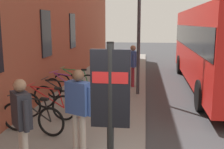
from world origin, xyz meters
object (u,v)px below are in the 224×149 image
object	(u,v)px
bicycle_mid_rack	(60,97)
street_lamp	(139,3)
transit_info_sign	(110,99)
pedestrian_by_facade	(22,116)
bicycle_under_window	(75,82)
bicycle_far_end	(32,118)
bicycle_by_door	(66,89)
bicycle_end_of_row	(47,105)
city_bus	(218,43)
pedestrian_crossing_street	(133,62)
pedestrian_near_bus	(79,103)

from	to	relation	value
bicycle_mid_rack	street_lamp	bearing A→B (deg)	-47.38
transit_info_sign	pedestrian_by_facade	distance (m)	1.91
bicycle_under_window	pedestrian_by_facade	distance (m)	5.74
bicycle_far_end	transit_info_sign	world-z (taller)	transit_info_sign
bicycle_by_door	pedestrian_by_facade	size ratio (longest dim) A/B	1.00
bicycle_end_of_row	city_bus	xyz separation A→B (m)	(4.97, -5.74, 1.41)
transit_info_sign	street_lamp	bearing A→B (deg)	-1.96
city_bus	pedestrian_crossing_street	world-z (taller)	city_bus
bicycle_under_window	pedestrian_near_bus	distance (m)	5.16
bicycle_under_window	bicycle_end_of_row	bearing A→B (deg)	179.56
bicycle_by_door	street_lamp	distance (m)	4.02
pedestrian_near_bus	city_bus	bearing A→B (deg)	-32.29
pedestrian_crossing_street	street_lamp	size ratio (longest dim) A/B	0.30
bicycle_by_door	pedestrian_crossing_street	bearing A→B (deg)	-43.82
bicycle_mid_rack	city_bus	size ratio (longest dim) A/B	0.17
bicycle_far_end	city_bus	bearing A→B (deg)	-43.61
transit_info_sign	bicycle_by_door	bearing A→B (deg)	22.76
bicycle_by_door	pedestrian_near_bus	bearing A→B (deg)	-159.84
bicycle_far_end	pedestrian_by_facade	distance (m)	1.83
transit_info_sign	street_lamp	size ratio (longest dim) A/B	0.42
bicycle_far_end	bicycle_end_of_row	xyz separation A→B (m)	(1.04, 0.02, 0.00)
bicycle_mid_rack	bicycle_under_window	bearing A→B (deg)	1.98
bicycle_far_end	pedestrian_by_facade	world-z (taller)	pedestrian_by_facade
city_bus	bicycle_end_of_row	bearing A→B (deg)	130.90
bicycle_mid_rack	city_bus	distance (m)	7.09
bicycle_end_of_row	pedestrian_crossing_street	distance (m)	4.88
pedestrian_crossing_street	pedestrian_by_facade	distance (m)	7.17
bicycle_under_window	pedestrian_crossing_street	size ratio (longest dim) A/B	1.02
bicycle_far_end	bicycle_mid_rack	distance (m)	1.97
bicycle_under_window	pedestrian_by_facade	bearing A→B (deg)	-174.78
bicycle_mid_rack	street_lamp	xyz separation A→B (m)	(2.16, -2.34, 2.97)
city_bus	pedestrian_near_bus	bearing A→B (deg)	147.71
bicycle_end_of_row	bicycle_mid_rack	size ratio (longest dim) A/B	1.00
bicycle_by_door	pedestrian_near_bus	world-z (taller)	pedestrian_near_bus
bicycle_mid_rack	pedestrian_near_bus	xyz separation A→B (m)	(-2.84, -1.30, 0.68)
transit_info_sign	pedestrian_crossing_street	world-z (taller)	transit_info_sign
pedestrian_crossing_street	bicycle_by_door	bearing A→B (deg)	136.18
bicycle_end_of_row	bicycle_mid_rack	distance (m)	0.93
bicycle_by_door	city_bus	distance (m)	6.66
city_bus	pedestrian_crossing_street	size ratio (longest dim) A/B	6.06
bicycle_mid_rack	bicycle_by_door	bearing A→B (deg)	7.30
bicycle_end_of_row	pedestrian_crossing_street	size ratio (longest dim) A/B	1.01
street_lamp	pedestrian_near_bus	bearing A→B (deg)	168.14
transit_info_sign	pedestrian_by_facade	xyz separation A→B (m)	(0.73, 1.68, -0.56)
bicycle_far_end	pedestrian_crossing_street	xyz separation A→B (m)	(5.35, -2.17, 0.67)
bicycle_far_end	bicycle_mid_rack	size ratio (longest dim) A/B	0.98
bicycle_end_of_row	pedestrian_near_bus	bearing A→B (deg)	-143.95
pedestrian_near_bus	street_lamp	world-z (taller)	street_lamp
bicycle_by_door	pedestrian_by_facade	bearing A→B (deg)	-172.86
bicycle_far_end	transit_info_sign	distance (m)	3.45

